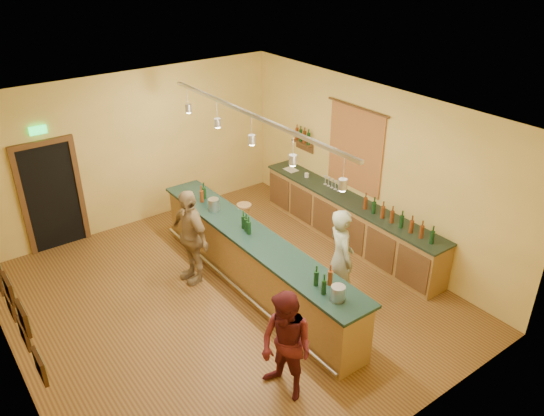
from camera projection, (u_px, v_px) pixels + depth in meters
floor at (227, 299)px, 9.00m from camera, size 7.00×7.00×0.00m
ceiling at (218, 118)px, 7.52m from camera, size 6.50×7.00×0.02m
wall_back at (132, 151)px, 10.75m from camera, size 6.50×0.02×3.20m
wall_front at (393, 340)px, 5.76m from camera, size 6.50×0.02×3.20m
wall_right at (370, 168)px, 9.97m from camera, size 0.02×7.00×3.20m
doorway at (51, 194)px, 10.06m from camera, size 1.15×0.09×2.48m
tapestry at (355, 149)px, 10.13m from camera, size 0.03×1.40×1.60m
bottle_shelf at (303, 137)px, 11.25m from camera, size 0.17×0.55×0.54m
picture_grid at (11, 297)px, 5.87m from camera, size 0.06×2.20×0.70m
back_counter at (349, 220)px, 10.46m from camera, size 0.60×4.55×1.27m
tasting_bar at (254, 259)px, 9.01m from camera, size 0.73×5.10×1.38m
pendant_track at (252, 125)px, 7.92m from camera, size 0.11×4.60×0.50m
bartender at (341, 258)px, 8.54m from camera, size 0.62×0.74×1.75m
customer_a at (286, 346)px, 6.82m from camera, size 0.73×0.87×1.60m
customer_b at (190, 236)px, 9.15m from camera, size 0.48×1.05×1.75m
bar_stool at (244, 211)px, 10.82m from camera, size 0.30×0.30×0.63m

